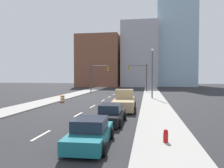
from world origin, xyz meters
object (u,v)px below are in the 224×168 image
object	(u,v)px
fire_hydrant	(166,137)
traffic_signal_right	(141,74)
sedan_black	(111,115)
traffic_signal_left	(96,74)
sedan_brown	(126,98)
street_lamp	(152,70)
sedan_teal	(90,133)
traffic_barrel	(62,99)
pickup_truck_tan	(124,102)

from	to	relation	value
fire_hydrant	traffic_signal_right	bearing A→B (deg)	93.53
sedan_black	fire_hydrant	bearing A→B (deg)	-50.42
traffic_signal_left	fire_hydrant	size ratio (longest dim) A/B	7.59
fire_hydrant	sedan_black	bearing A→B (deg)	128.51
traffic_signal_right	fire_hydrant	xyz separation A→B (m)	(2.33, -37.78, -3.69)
sedan_black	sedan_brown	world-z (taller)	sedan_black
sedan_black	sedan_brown	xyz separation A→B (m)	(-0.01, 12.79, -0.04)
street_lamp	sedan_black	bearing A→B (deg)	-100.84
sedan_black	sedan_teal	bearing A→B (deg)	-90.80
sedan_black	sedan_brown	bearing A→B (deg)	91.11
traffic_signal_left	traffic_signal_right	xyz separation A→B (m)	(10.47, 0.00, 0.00)
traffic_signal_right	sedan_teal	world-z (taller)	traffic_signal_right
traffic_signal_left	sedan_brown	xyz separation A→B (m)	(9.05, -20.29, -3.48)
street_lamp	traffic_barrel	bearing A→B (deg)	-152.74
street_lamp	traffic_signal_left	bearing A→B (deg)	130.56
traffic_barrel	pickup_truck_tan	bearing A→B (deg)	-31.36
traffic_signal_left	sedan_black	world-z (taller)	traffic_signal_left
street_lamp	sedan_brown	xyz separation A→B (m)	(-3.53, -5.58, -3.97)
sedan_teal	pickup_truck_tan	distance (m)	11.95
sedan_teal	fire_hydrant	bearing A→B (deg)	9.06
traffic_barrel	sedan_black	size ratio (longest dim) A/B	0.20
traffic_signal_left	sedan_teal	world-z (taller)	traffic_signal_left
traffic_signal_right	fire_hydrant	world-z (taller)	traffic_signal_right
sedan_black	traffic_barrel	bearing A→B (deg)	127.17
fire_hydrant	pickup_truck_tan	world-z (taller)	pickup_truck_tan
fire_hydrant	traffic_barrel	bearing A→B (deg)	126.80
traffic_signal_right	sedan_teal	bearing A→B (deg)	-92.35
fire_hydrant	sedan_brown	size ratio (longest dim) A/B	0.19
traffic_barrel	traffic_signal_right	bearing A→B (deg)	64.17
traffic_signal_right	fire_hydrant	size ratio (longest dim) A/B	7.59
traffic_signal_left	traffic_barrel	bearing A→B (deg)	-89.23
sedan_black	pickup_truck_tan	bearing A→B (deg)	88.00
sedan_teal	sedan_brown	bearing A→B (deg)	87.42
fire_hydrant	sedan_brown	distance (m)	17.89
sedan_brown	pickup_truck_tan	bearing A→B (deg)	-83.79
traffic_signal_left	fire_hydrant	bearing A→B (deg)	-71.28
fire_hydrant	sedan_black	size ratio (longest dim) A/B	0.18
pickup_truck_tan	sedan_black	bearing A→B (deg)	-95.69
sedan_brown	traffic_barrel	bearing A→B (deg)	-172.12
traffic_barrel	traffic_signal_left	bearing A→B (deg)	90.77
traffic_signal_right	pickup_truck_tan	xyz separation A→B (m)	(-1.06, -26.61, -3.22)
sedan_black	traffic_signal_right	bearing A→B (deg)	88.63
traffic_barrel	sedan_teal	xyz separation A→B (m)	(8.60, -17.50, 0.19)
traffic_barrel	street_lamp	bearing A→B (deg)	27.26
traffic_signal_left	pickup_truck_tan	size ratio (longest dim) A/B	1.13
traffic_signal_left	sedan_teal	xyz separation A→B (m)	(8.89, -38.55, -3.44)
traffic_barrel	sedan_brown	world-z (taller)	sedan_brown
traffic_signal_left	traffic_signal_right	bearing A→B (deg)	0.00
street_lamp	sedan_brown	bearing A→B (deg)	-122.30
traffic_signal_right	street_lamp	world-z (taller)	street_lamp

